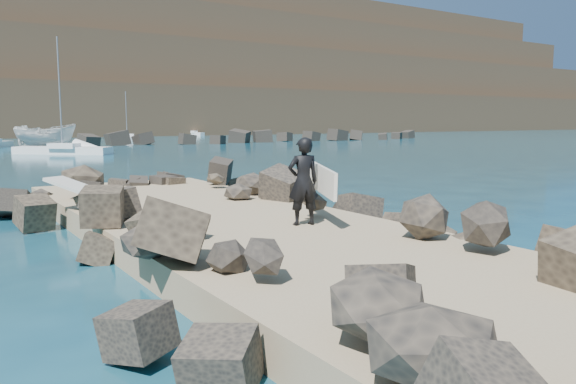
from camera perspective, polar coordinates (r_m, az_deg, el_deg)
name	(u,v)px	position (r m, az deg, el deg)	size (l,w,h in m)	color
ground	(263,254)	(12.47, -2.53, -6.36)	(800.00, 800.00, 0.00)	#0F384C
jetty	(317,260)	(10.78, 2.93, -6.91)	(6.00, 26.00, 0.60)	#8C7759
riprap_left	(161,265)	(9.82, -12.77, -7.29)	(2.60, 22.00, 1.00)	black
riprap_right	(408,229)	(12.96, 12.05, -3.73)	(2.60, 22.00, 1.00)	black
breakwater_secondary	(278,137)	(77.34, -1.01, 5.56)	(52.00, 4.00, 1.20)	black
surfboard_resting	(88,195)	(15.17, -19.67, -0.33)	(0.64, 2.54, 0.08)	beige
boat_imported	(46,135)	(69.44, -23.40, 5.32)	(2.48, 6.60, 2.55)	silver
surfer_with_board	(306,181)	(12.58, 1.80, 1.13)	(1.31, 2.32, 1.97)	black
radome	(318,7)	(203.61, 3.08, 18.27)	(10.59, 10.59, 16.76)	silver
sailboat_f	(192,134)	(110.09, -9.73, 5.84)	(3.28, 5.53, 6.80)	white
sailboat_c	(63,150)	(52.97, -21.91, 3.96)	(7.59, 7.25, 10.22)	white
sailboat_d	(127,138)	(86.93, -16.01, 5.30)	(1.86, 6.07, 7.33)	white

